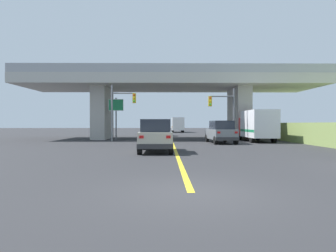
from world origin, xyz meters
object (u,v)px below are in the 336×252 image
Objects in this scene: traffic_signal_farside at (120,107)px; highway_sign at (116,109)px; suv_crossing at (221,132)px; box_truck at (256,125)px; traffic_signal_nearside at (225,109)px; suv_lead at (156,136)px; sedan_oncoming at (161,129)px; semi_truck_distant at (178,125)px.

traffic_signal_farside reaches higher than highway_sign.
box_truck is (3.95, 2.33, 0.58)m from suv_crossing.
traffic_signal_nearside reaches higher than box_truck.
suv_crossing is 1.07× the size of highway_sign.
suv_lead is 9.78m from suv_crossing.
suv_lead is 0.64× the size of box_truck.
suv_lead is at bearing -89.88° from sedan_oncoming.
semi_truck_distant is (-6.46, 29.50, -0.03)m from box_truck.
sedan_oncoming is (-9.58, 12.79, -0.58)m from box_truck.
semi_truck_distant is (6.98, 29.27, -1.87)m from traffic_signal_farside.
traffic_signal_farside is at bearing 161.87° from suv_crossing.
traffic_signal_farside reaches higher than box_truck.
suv_lead is 39.99m from semi_truck_distant.
highway_sign is (-10.33, 5.26, 2.33)m from suv_crossing.
traffic_signal_nearside is 11.62m from highway_sign.
sedan_oncoming is (-5.63, 15.12, -0.00)m from suv_crossing.
traffic_signal_nearside reaches higher than suv_lead.
traffic_signal_nearside is (6.29, 9.68, 2.17)m from suv_lead.
sedan_oncoming is at bearing 90.12° from suv_lead.
suv_lead is 11.75m from traffic_signal_nearside.
sedan_oncoming is at bearing 72.90° from traffic_signal_farside.
traffic_signal_farside is (-9.49, 2.57, 2.42)m from suv_crossing.
semi_truck_distant is at bearing 76.58° from traffic_signal_farside.
box_truck is at bearing 27.61° from suv_crossing.
box_truck is at bearing -53.17° from sedan_oncoming.
suv_crossing is 10.12m from traffic_signal_farside.
suv_crossing is 11.82m from highway_sign.
sedan_oncoming is 15.05m from traffic_signal_nearside.
traffic_signal_farside is at bearing -72.65° from highway_sign.
semi_truck_distant is (3.07, 39.87, 0.55)m from suv_lead.
traffic_signal_farside is 1.22× the size of highway_sign.
sedan_oncoming is at bearing 115.20° from traffic_signal_nearside.
suv_crossing is 16.14m from sedan_oncoming.
box_truck is at bearing 11.96° from traffic_signal_nearside.
highway_sign is 27.77m from semi_truck_distant.
semi_truck_distant is at bearing 96.09° from traffic_signal_nearside.
traffic_signal_nearside is at bearing 56.97° from suv_lead.
traffic_signal_nearside is 10.25m from traffic_signal_farside.
box_truck is 1.47× the size of highway_sign.
sedan_oncoming is at bearing 64.53° from highway_sign.
highway_sign is (-4.70, -9.87, 2.33)m from sedan_oncoming.
traffic_signal_nearside is at bearing 63.58° from suv_crossing.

